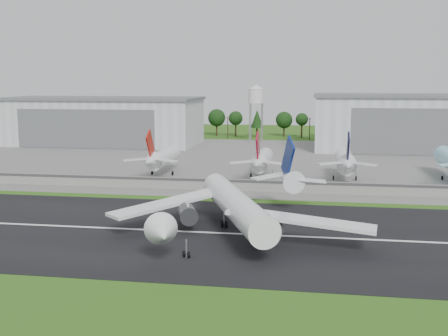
% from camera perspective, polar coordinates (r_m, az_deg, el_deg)
% --- Properties ---
extents(ground, '(600.00, 600.00, 0.00)m').
position_cam_1_polar(ground, '(108.45, -4.61, -7.90)').
color(ground, '#2F5714').
rests_on(ground, ground).
extents(runway, '(320.00, 60.00, 0.10)m').
position_cam_1_polar(runway, '(117.79, -3.44, -6.50)').
color(runway, black).
rests_on(runway, ground).
extents(runway_centerline, '(220.00, 1.00, 0.02)m').
position_cam_1_polar(runway_centerline, '(117.77, -3.44, -6.48)').
color(runway_centerline, white).
rests_on(runway_centerline, runway).
extents(apron, '(320.00, 150.00, 0.10)m').
position_cam_1_polar(apron, '(224.36, 2.76, 0.86)').
color(apron, slate).
rests_on(apron, ground).
extents(blast_fence, '(240.00, 0.61, 3.50)m').
position_cam_1_polar(blast_fence, '(160.48, 0.10, -1.71)').
color(blast_fence, gray).
rests_on(blast_fence, ground).
extents(hangar_west, '(97.00, 44.00, 23.20)m').
position_cam_1_polar(hangar_west, '(286.43, -12.31, 4.73)').
color(hangar_west, silver).
rests_on(hangar_west, ground).
extents(hangar_east, '(102.00, 47.00, 25.20)m').
position_cam_1_polar(hangar_east, '(270.91, 19.94, 4.39)').
color(hangar_east, silver).
rests_on(hangar_east, ground).
extents(water_tower, '(8.40, 8.40, 29.40)m').
position_cam_1_polar(water_tower, '(287.42, 3.30, 7.51)').
color(water_tower, '#99999E').
rests_on(water_tower, ground).
extents(utility_poles, '(230.00, 3.00, 12.00)m').
position_cam_1_polar(utility_poles, '(303.41, 4.50, 2.92)').
color(utility_poles, black).
rests_on(utility_poles, ground).
extents(treeline, '(320.00, 16.00, 22.00)m').
position_cam_1_polar(treeline, '(318.28, 4.73, 3.19)').
color(treeline, black).
rests_on(treeline, ground).
extents(main_airliner, '(53.51, 57.34, 18.17)m').
position_cam_1_polar(main_airliner, '(114.54, 1.08, -4.43)').
color(main_airliner, white).
rests_on(main_airliner, runway).
extents(parked_jet_red_a, '(7.36, 31.29, 16.51)m').
position_cam_1_polar(parked_jet_red_a, '(185.96, -6.43, 1.01)').
color(parked_jet_red_a, white).
rests_on(parked_jet_red_a, ground).
extents(parked_jet_red_b, '(7.36, 31.29, 16.47)m').
position_cam_1_polar(parked_jet_red_b, '(179.86, 3.82, 0.77)').
color(parked_jet_red_b, silver).
rests_on(parked_jet_red_b, ground).
extents(parked_jet_navy, '(7.36, 31.29, 16.74)m').
position_cam_1_polar(parked_jet_navy, '(179.31, 12.23, 0.64)').
color(parked_jet_navy, silver).
rests_on(parked_jet_navy, ground).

